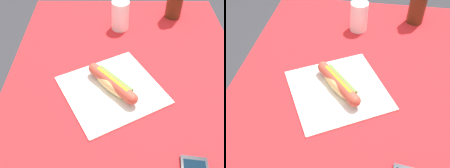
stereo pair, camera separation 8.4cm
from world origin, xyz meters
The scene contains 4 objects.
dining_table centered at (0.00, 0.00, 0.61)m, with size 1.19×0.83×0.74m.
paper_wrapper centered at (0.00, -0.05, 0.75)m, with size 0.28×0.29×0.01m, color silver.
hot_dog centered at (0.00, -0.05, 0.78)m, with size 0.17×0.16×0.05m.
drinking_cup centered at (-0.36, -0.02, 0.80)m, with size 0.07×0.07×0.12m, color white.
Camera 1 is at (0.59, -0.05, 1.38)m, focal length 42.29 mm.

